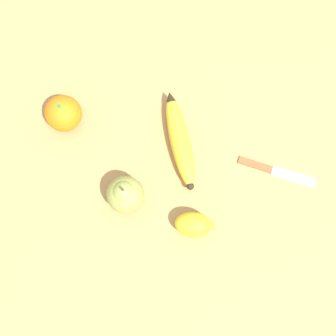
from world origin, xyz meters
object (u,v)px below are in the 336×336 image
banana (180,140)px  pear (125,194)px  paring_knife (274,170)px  lemon (194,225)px  orange (64,113)px

banana → pear: pear is taller
pear → paring_knife: bearing=-23.1°
pear → paring_knife: size_ratio=0.65×
lemon → paring_knife: size_ratio=0.62×
paring_knife → banana: bearing=-89.1°
pear → orange: bearing=94.0°
orange → pear: bearing=-86.0°
lemon → orange: bearing=105.6°
lemon → paring_knife: lemon is taller
banana → orange: (-0.18, 0.19, 0.02)m
orange → lemon: 0.38m
banana → lemon: size_ratio=2.39×
orange → paring_knife: (0.32, -0.36, -0.04)m
banana → lemon: (-0.08, -0.17, 0.01)m
pear → paring_knife: pear is taller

